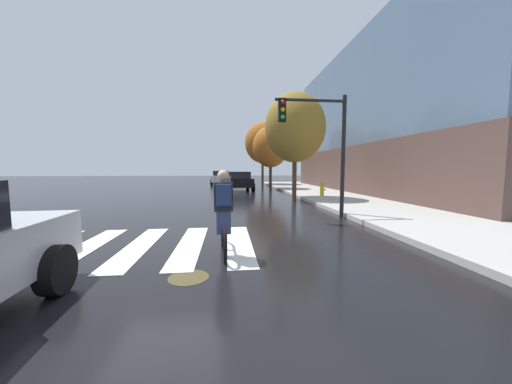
{
  "coord_description": "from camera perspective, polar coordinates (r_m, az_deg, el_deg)",
  "views": [
    {
      "loc": [
        1.4,
        -5.97,
        1.72
      ],
      "look_at": [
        2.31,
        2.43,
        0.97
      ],
      "focal_mm": 18.54,
      "sensor_mm": 36.0,
      "label": 1
    }
  ],
  "objects": [
    {
      "name": "manhole_cover",
      "position": [
        4.52,
        -14.33,
        -17.38
      ],
      "size": [
        0.64,
        0.64,
        0.01
      ],
      "primitive_type": "cylinder",
      "color": "#473D1E",
      "rests_on": "ground"
    },
    {
      "name": "street_tree_far",
      "position": [
        27.76,
        1.44,
        10.56
      ],
      "size": [
        3.64,
        3.64,
        6.48
      ],
      "color": "#4C3823",
      "rests_on": "ground"
    },
    {
      "name": "crosswalk_stripes",
      "position": [
        6.51,
        -23.89,
        -10.61
      ],
      "size": [
        4.99,
        3.31,
        0.01
      ],
      "color": "silver",
      "rests_on": "ground"
    },
    {
      "name": "street_tree_mid",
      "position": [
        21.7,
        3.17,
        9.7
      ],
      "size": [
        2.9,
        2.9,
        5.15
      ],
      "color": "#4C3823",
      "rests_on": "ground"
    },
    {
      "name": "traffic_light_near",
      "position": [
        9.44,
        13.71,
        11.88
      ],
      "size": [
        2.47,
        0.28,
        4.2
      ],
      "color": "black",
      "rests_on": "ground"
    },
    {
      "name": "street_tree_near",
      "position": [
        14.9,
        8.41,
        13.54
      ],
      "size": [
        3.27,
        3.27,
        5.82
      ],
      "color": "#4C3823",
      "rests_on": "ground"
    },
    {
      "name": "fire_hydrant",
      "position": [
        15.68,
        14.06,
        0.57
      ],
      "size": [
        0.33,
        0.22,
        0.78
      ],
      "color": "gold",
      "rests_on": "sidewalk"
    },
    {
      "name": "corner_building",
      "position": [
        24.61,
        37.99,
        11.73
      ],
      "size": [
        17.58,
        21.54,
        10.14
      ],
      "color": "brown",
      "rests_on": "ground"
    },
    {
      "name": "cyclist",
      "position": [
        5.25,
        -7.05,
        -4.56
      ],
      "size": [
        0.37,
        1.71,
        1.69
      ],
      "color": "black",
      "rests_on": "ground"
    },
    {
      "name": "ground_plane",
      "position": [
        6.37,
        -18.99,
        -10.86
      ],
      "size": [
        120.0,
        120.0,
        0.0
      ],
      "primitive_type": "plane",
      "color": "black"
    },
    {
      "name": "sedan_far",
      "position": [
        29.43,
        -7.43,
        3.17
      ],
      "size": [
        2.33,
        4.45,
        1.49
      ],
      "color": "silver",
      "rests_on": "ground"
    },
    {
      "name": "sedan_mid",
      "position": [
        21.27,
        -3.64,
        2.49
      ],
      "size": [
        2.27,
        4.41,
        1.48
      ],
      "color": "black",
      "rests_on": "ground"
    }
  ]
}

